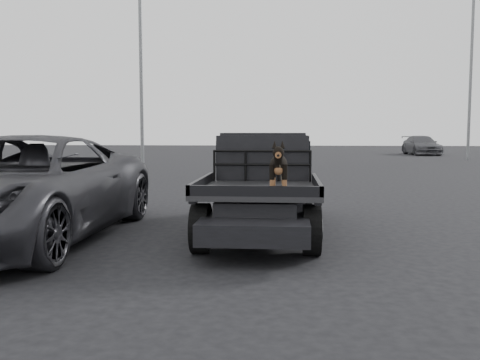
# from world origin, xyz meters

# --- Properties ---
(ground) EXTENTS (120.00, 120.00, 0.00)m
(ground) POSITION_xyz_m (0.00, 0.00, 0.00)
(ground) COLOR black
(ground) RESTS_ON ground
(flatbed_ute) EXTENTS (2.00, 5.40, 0.92)m
(flatbed_ute) POSITION_xyz_m (0.44, 2.23, 0.46)
(flatbed_ute) COLOR black
(flatbed_ute) RESTS_ON ground
(ute_cab) EXTENTS (1.72, 1.30, 0.88)m
(ute_cab) POSITION_xyz_m (0.44, 3.18, 1.36)
(ute_cab) COLOR black
(ute_cab) RESTS_ON flatbed_ute
(headache_rack) EXTENTS (1.80, 0.08, 0.55)m
(headache_rack) POSITION_xyz_m (0.44, 2.43, 1.20)
(headache_rack) COLOR black
(headache_rack) RESTS_ON flatbed_ute
(dog) EXTENTS (0.32, 0.60, 0.74)m
(dog) POSITION_xyz_m (0.78, 0.41, 1.29)
(dog) COLOR black
(dog) RESTS_ON flatbed_ute
(parked_suv) EXTENTS (2.96, 6.38, 1.77)m
(parked_suv) POSITION_xyz_m (-3.53, 1.15, 0.88)
(parked_suv) COLOR #2E2E33
(parked_suv) RESTS_ON ground
(distant_car_b) EXTENTS (2.34, 5.15, 1.46)m
(distant_car_b) POSITION_xyz_m (11.25, 35.02, 0.73)
(distant_car_b) COLOR #4C4C51
(distant_car_b) RESTS_ON ground
(floodlight_near) EXTENTS (1.08, 0.28, 14.28)m
(floodlight_near) POSITION_xyz_m (-6.63, 20.01, 7.74)
(floodlight_near) COLOR slate
(floodlight_near) RESTS_ON ground
(floodlight_mid) EXTENTS (1.08, 0.28, 13.58)m
(floodlight_mid) POSITION_xyz_m (12.27, 27.50, 7.38)
(floodlight_mid) COLOR slate
(floodlight_mid) RESTS_ON ground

